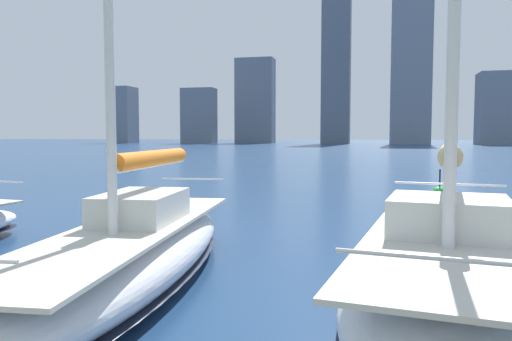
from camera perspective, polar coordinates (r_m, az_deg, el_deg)
The scene contains 4 objects.
city_skyline at distance 162.58m, azimuth 17.49°, elevation 9.88°, with size 166.43×22.89×52.11m.
sailboat_tan at distance 7.65m, azimuth 20.97°, elevation -11.56°, with size 3.69×7.38×10.94m.
sailboat_orange at distance 9.38m, azimuth -14.07°, elevation -8.96°, with size 3.09×9.63×11.55m.
channel_buoy at distance 21.47m, azimuth 20.23°, elevation -2.64°, with size 0.70×0.70×1.40m.
Camera 1 is at (-2.14, 1.30, 2.77)m, focal length 35.00 mm.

